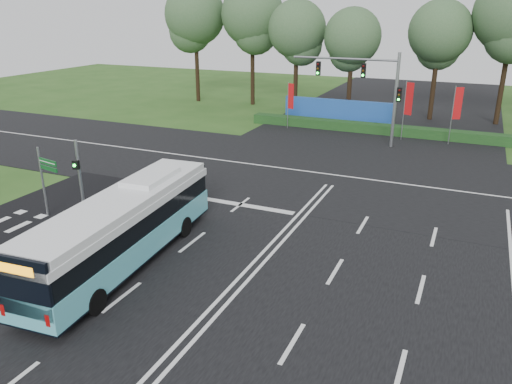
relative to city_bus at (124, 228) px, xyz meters
The scene contains 14 objects.
ground 5.76m from the city_bus, 29.96° to the left, with size 120.00×120.00×0.00m, color #2B541C.
road_main 5.75m from the city_bus, 29.96° to the left, with size 20.00×120.00×0.04m, color black.
road_cross 15.60m from the city_bus, 72.01° to the left, with size 120.00×14.00×0.05m, color black.
kerb_strip 5.53m from the city_bus, behind, with size 0.25×18.00×0.12m, color gray.
city_bus is the anchor object (origin of this frame).
pedestrian_signal 6.45m from the city_bus, 147.18° to the left, with size 0.35×0.43×3.87m.
street_sign 6.94m from the city_bus, 159.90° to the left, with size 1.40×0.36×3.64m.
banner_flag_left 26.01m from the city_bus, 95.31° to the left, with size 0.59×0.18×4.04m.
banner_flag_mid 26.80m from the city_bus, 73.96° to the left, with size 0.65×0.30×4.70m.
banner_flag_right 28.11m from the city_bus, 67.02° to the left, with size 0.63×0.30×4.52m.
traffic_light_gantry 23.99m from the city_bus, 77.86° to the left, with size 8.41×0.28×7.00m.
hedge 27.71m from the city_bus, 80.03° to the left, with size 22.00×1.20×0.80m, color #163C18.
blue_hoarding 29.78m from the city_bus, 88.47° to the left, with size 10.00×0.30×2.20m, color blue.
eucalyptus_row 35.53m from the city_bus, 84.45° to the left, with size 49.13×8.50×12.92m.
Camera 1 is at (7.55, -17.39, 9.92)m, focal length 35.00 mm.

